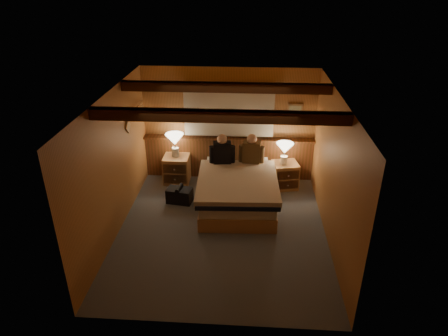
# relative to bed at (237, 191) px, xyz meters

# --- Properties ---
(floor) EXTENTS (4.20, 4.20, 0.00)m
(floor) POSITION_rel_bed_xyz_m (-0.24, -0.80, -0.33)
(floor) COLOR #4C525A
(floor) RESTS_ON ground
(ceiling) EXTENTS (4.20, 4.20, 0.00)m
(ceiling) POSITION_rel_bed_xyz_m (-0.24, -0.80, 2.07)
(ceiling) COLOR #BD9546
(ceiling) RESTS_ON wall_back
(wall_back) EXTENTS (3.60, 0.00, 3.60)m
(wall_back) POSITION_rel_bed_xyz_m (-0.24, 1.30, 0.87)
(wall_back) COLOR #BA7742
(wall_back) RESTS_ON floor
(wall_left) EXTENTS (0.00, 4.20, 4.20)m
(wall_left) POSITION_rel_bed_xyz_m (-2.04, -0.80, 0.87)
(wall_left) COLOR #BA7742
(wall_left) RESTS_ON floor
(wall_right) EXTENTS (0.00, 4.20, 4.20)m
(wall_right) POSITION_rel_bed_xyz_m (1.56, -0.80, 0.87)
(wall_right) COLOR #BA7742
(wall_right) RESTS_ON floor
(wall_front) EXTENTS (3.60, 0.00, 3.60)m
(wall_front) POSITION_rel_bed_xyz_m (-0.24, -2.90, 0.87)
(wall_front) COLOR #BA7742
(wall_front) RESTS_ON floor
(wainscot) EXTENTS (3.60, 0.23, 0.94)m
(wainscot) POSITION_rel_bed_xyz_m (-0.24, 1.23, 0.15)
(wainscot) COLOR brown
(wainscot) RESTS_ON wall_back
(curtain_window) EXTENTS (2.18, 0.09, 1.11)m
(curtain_window) POSITION_rel_bed_xyz_m (-0.24, 1.23, 1.19)
(curtain_window) COLOR #422010
(curtain_window) RESTS_ON wall_back
(ceiling_beams) EXTENTS (3.60, 1.65, 0.16)m
(ceiling_beams) POSITION_rel_bed_xyz_m (-0.24, -0.65, 1.98)
(ceiling_beams) COLOR #422010
(ceiling_beams) RESTS_ON ceiling
(coat_rail) EXTENTS (0.05, 0.55, 0.24)m
(coat_rail) POSITION_rel_bed_xyz_m (-1.96, 0.78, 1.33)
(coat_rail) COLOR white
(coat_rail) RESTS_ON wall_left
(framed_print) EXTENTS (0.30, 0.04, 0.25)m
(framed_print) POSITION_rel_bed_xyz_m (1.11, 1.28, 1.22)
(framed_print) COLOR tan
(framed_print) RESTS_ON wall_back
(bed) EXTENTS (1.54, 1.94, 0.64)m
(bed) POSITION_rel_bed_xyz_m (0.00, 0.00, 0.00)
(bed) COLOR #B8834E
(bed) RESTS_ON floor
(nightstand_left) EXTENTS (0.53, 0.49, 0.59)m
(nightstand_left) POSITION_rel_bed_xyz_m (-1.33, 0.93, -0.04)
(nightstand_left) COLOR #B8834E
(nightstand_left) RESTS_ON floor
(nightstand_right) EXTENTS (0.58, 0.54, 0.55)m
(nightstand_right) POSITION_rel_bed_xyz_m (0.96, 0.84, -0.06)
(nightstand_right) COLOR #B8834E
(nightstand_right) RESTS_ON floor
(lamp_left) EXTENTS (0.38, 0.38, 0.50)m
(lamp_left) POSITION_rel_bed_xyz_m (-1.34, 0.96, 0.60)
(lamp_left) COLOR silver
(lamp_left) RESTS_ON nightstand_left
(lamp_right) EXTENTS (0.35, 0.35, 0.46)m
(lamp_right) POSITION_rel_bed_xyz_m (0.92, 0.81, 0.54)
(lamp_right) COLOR silver
(lamp_right) RESTS_ON nightstand_right
(person_left) EXTENTS (0.51, 0.24, 0.63)m
(person_left) POSITION_rel_bed_xyz_m (-0.33, 0.61, 0.55)
(person_left) COLOR black
(person_left) RESTS_ON bed
(person_right) EXTENTS (0.51, 0.23, 0.62)m
(person_right) POSITION_rel_bed_xyz_m (0.25, 0.67, 0.55)
(person_right) COLOR brown
(person_right) RESTS_ON bed
(duffel_bag) EXTENTS (0.52, 0.36, 0.35)m
(duffel_bag) POSITION_rel_bed_xyz_m (-1.13, 0.09, -0.18)
(duffel_bag) COLOR black
(duffel_bag) RESTS_ON floor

